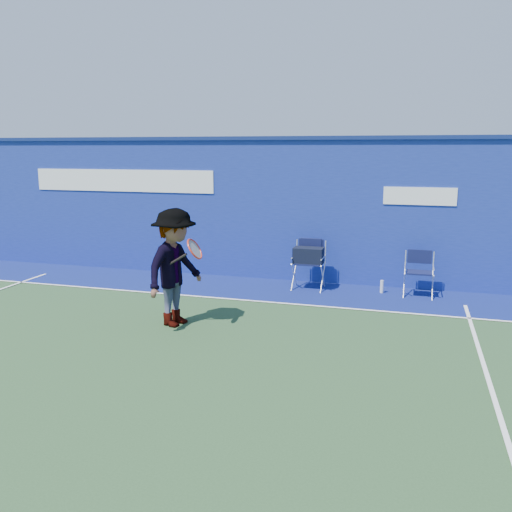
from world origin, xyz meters
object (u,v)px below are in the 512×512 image
(directors_chair_left, at_px, (309,268))
(directors_chair_right, at_px, (418,283))
(water_bottle, at_px, (382,287))
(tennis_player, at_px, (175,268))

(directors_chair_left, height_order, directors_chair_right, directors_chair_left)
(water_bottle, bearing_deg, directors_chair_right, -3.68)
(directors_chair_left, xyz_separation_m, water_bottle, (1.47, 0.07, -0.30))
(tennis_player, bearing_deg, directors_chair_right, 37.22)
(directors_chair_left, bearing_deg, water_bottle, 2.73)
(directors_chair_left, height_order, tennis_player, tennis_player)
(directors_chair_left, relative_size, tennis_player, 0.53)
(water_bottle, xyz_separation_m, tennis_player, (-3.11, -2.93, 0.82))
(directors_chair_right, bearing_deg, tennis_player, -142.78)
(directors_chair_left, distance_m, tennis_player, 3.34)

